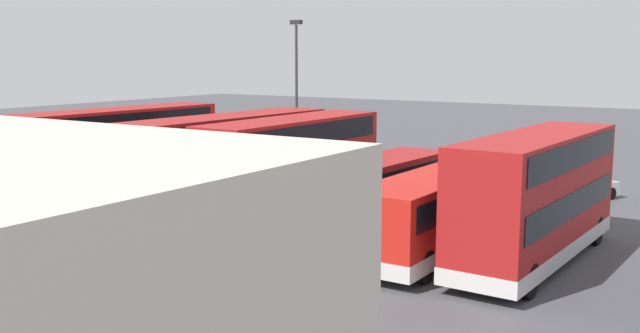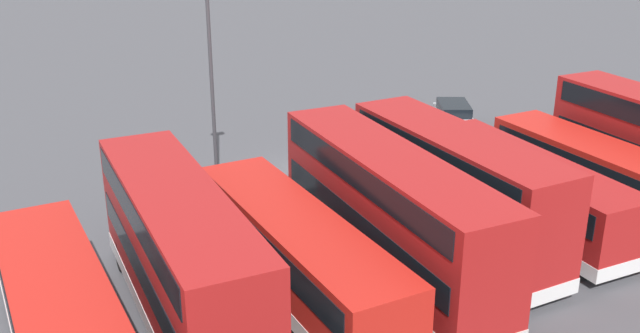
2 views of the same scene
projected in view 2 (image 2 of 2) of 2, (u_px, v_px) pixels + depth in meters
name	position (u px, v px, depth m)	size (l,w,h in m)	color
ground_plane	(298.00, 172.00, 35.06)	(140.00, 140.00, 0.00)	#47474C
bus_single_deck_second	(604.00, 178.00, 29.98)	(2.75, 11.17, 2.95)	red
bus_single_deck_third	(526.00, 190.00, 28.87)	(3.12, 10.56, 2.95)	#A51919
bus_double_decker_fourth	(454.00, 188.00, 26.94)	(2.76, 10.49, 4.55)	#A51919
bus_double_decker_fifth	(389.00, 211.00, 24.98)	(3.32, 12.13, 4.55)	#A51919
bus_single_deck_sixth	(298.00, 254.00, 23.83)	(2.71, 11.55, 2.95)	red
bus_double_decker_seventh	(180.00, 254.00, 22.06)	(3.25, 11.58, 4.55)	#A51919
bus_single_deck_far_end	(62.00, 320.00, 20.19)	(2.73, 10.74, 2.95)	red
car_small_green	(454.00, 116.00, 41.23)	(3.74, 4.77, 1.43)	silver
lamp_post_tall	(212.00, 79.00, 30.68)	(0.70, 0.30, 9.21)	#38383D
waste_bin_yellow	(385.00, 136.00, 38.64)	(0.60, 0.60, 0.95)	#197F33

